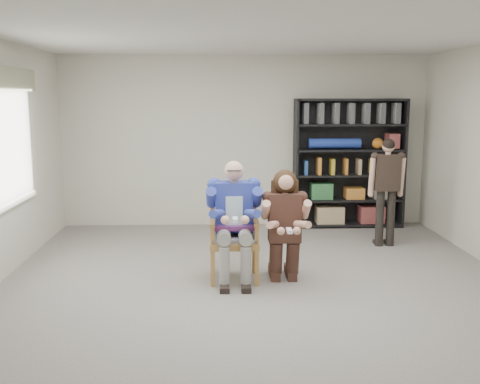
{
  "coord_description": "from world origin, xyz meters",
  "views": [
    {
      "loc": [
        -0.47,
        -5.76,
        2.14
      ],
      "look_at": [
        -0.2,
        0.6,
        1.05
      ],
      "focal_mm": 42.0,
      "sensor_mm": 36.0,
      "label": 1
    }
  ],
  "objects_px": {
    "armchair": "(234,234)",
    "bookshelf": "(349,163)",
    "seated_man": "(234,221)",
    "standing_man": "(386,193)",
    "kneeling_woman": "(285,228)"
  },
  "relations": [
    {
      "from": "armchair",
      "to": "kneeling_woman",
      "type": "xyz_separation_m",
      "value": [
        0.58,
        -0.12,
        0.1
      ]
    },
    {
      "from": "standing_man",
      "to": "armchair",
      "type": "bearing_deg",
      "value": -147.5
    },
    {
      "from": "armchair",
      "to": "seated_man",
      "type": "xyz_separation_m",
      "value": [
        0.0,
        0.0,
        0.16
      ]
    },
    {
      "from": "armchair",
      "to": "bookshelf",
      "type": "bearing_deg",
      "value": 53.73
    },
    {
      "from": "armchair",
      "to": "bookshelf",
      "type": "distance_m",
      "value": 3.36
    },
    {
      "from": "seated_man",
      "to": "bookshelf",
      "type": "distance_m",
      "value": 3.34
    },
    {
      "from": "armchair",
      "to": "kneeling_woman",
      "type": "relative_size",
      "value": 0.84
    },
    {
      "from": "armchair",
      "to": "seated_man",
      "type": "relative_size",
      "value": 0.77
    },
    {
      "from": "seated_man",
      "to": "kneeling_woman",
      "type": "bearing_deg",
      "value": -11.6
    },
    {
      "from": "seated_man",
      "to": "standing_man",
      "type": "bearing_deg",
      "value": 32.75
    },
    {
      "from": "bookshelf",
      "to": "seated_man",
      "type": "bearing_deg",
      "value": -126.36
    },
    {
      "from": "seated_man",
      "to": "standing_man",
      "type": "xyz_separation_m",
      "value": [
        2.22,
        1.43,
        0.07
      ]
    },
    {
      "from": "kneeling_woman",
      "to": "standing_man",
      "type": "height_order",
      "value": "standing_man"
    },
    {
      "from": "armchair",
      "to": "seated_man",
      "type": "height_order",
      "value": "seated_man"
    },
    {
      "from": "bookshelf",
      "to": "standing_man",
      "type": "relative_size",
      "value": 1.35
    }
  ]
}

